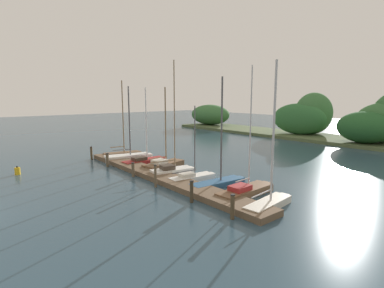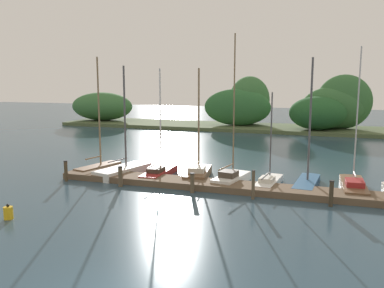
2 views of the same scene
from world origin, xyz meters
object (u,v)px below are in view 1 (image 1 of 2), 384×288
(channel_buoy_0, at_px, (17,171))
(mooring_piling_2, at_px, (133,170))
(sailboat_5, at_px, (193,177))
(sailboat_8, at_px, (270,199))
(sailboat_1, at_px, (129,156))
(mooring_piling_3, at_px, (155,176))
(sailboat_4, at_px, (173,170))
(sailboat_7, at_px, (247,190))
(mooring_piling_0, at_px, (91,153))
(sailboat_2, at_px, (145,160))
(mooring_piling_4, at_px, (192,192))
(sailboat_0, at_px, (123,152))
(mooring_piling_5, at_px, (232,207))
(sailboat_3, at_px, (165,164))
(sailboat_6, at_px, (220,180))
(mooring_piling_1, at_px, (107,160))

(channel_buoy_0, bearing_deg, mooring_piling_2, 46.62)
(sailboat_5, distance_m, sailboat_8, 6.51)
(sailboat_1, height_order, mooring_piling_3, sailboat_1)
(mooring_piling_3, bearing_deg, sailboat_4, 122.88)
(sailboat_7, distance_m, mooring_piling_0, 16.08)
(sailboat_2, distance_m, mooring_piling_4, 10.41)
(sailboat_0, height_order, sailboat_8, sailboat_8)
(sailboat_1, bearing_deg, sailboat_2, -66.85)
(mooring_piling_0, bearing_deg, channel_buoy_0, -74.98)
(mooring_piling_0, xyz_separation_m, mooring_piling_5, (17.62, 0.01, 0.01))
(mooring_piling_2, bearing_deg, mooring_piling_4, -1.14)
(sailboat_0, bearing_deg, mooring_piling_5, -86.77)
(sailboat_8, xyz_separation_m, mooring_piling_5, (-0.23, -2.63, 0.17))
(sailboat_0, xyz_separation_m, sailboat_2, (4.27, -0.07, -0.07))
(sailboat_3, distance_m, sailboat_5, 4.39)
(mooring_piling_2, height_order, channel_buoy_0, mooring_piling_2)
(sailboat_4, distance_m, sailboat_7, 6.51)
(sailboat_6, height_order, mooring_piling_2, sailboat_6)
(channel_buoy_0, bearing_deg, sailboat_7, 34.33)
(sailboat_7, relative_size, mooring_piling_3, 5.12)
(sailboat_7, distance_m, mooring_piling_4, 3.51)
(sailboat_0, xyz_separation_m, sailboat_8, (17.46, -0.38, 0.06))
(sailboat_8, distance_m, mooring_piling_0, 18.05)
(sailboat_4, xyz_separation_m, channel_buoy_0, (-7.58, -8.91, -0.11))
(sailboat_5, distance_m, mooring_piling_4, 4.35)
(sailboat_3, xyz_separation_m, mooring_piling_3, (3.98, -3.43, 0.38))
(sailboat_0, distance_m, sailboat_5, 10.96)
(sailboat_7, height_order, mooring_piling_1, sailboat_7)
(mooring_piling_1, relative_size, mooring_piling_5, 0.92)
(mooring_piling_5, xyz_separation_m, channel_buoy_0, (-15.92, -6.34, -0.35))
(sailboat_5, xyz_separation_m, mooring_piling_3, (-0.37, -2.83, 0.47))
(sailboat_3, distance_m, channel_buoy_0, 11.05)
(sailboat_8, xyz_separation_m, mooring_piling_0, (-17.85, -2.63, 0.17))
(sailboat_2, distance_m, channel_buoy_0, 9.74)
(channel_buoy_0, bearing_deg, sailboat_5, 43.31)
(sailboat_1, xyz_separation_m, mooring_piling_5, (15.16, -2.56, 0.27))
(sailboat_4, relative_size, sailboat_8, 1.10)
(mooring_piling_3, bearing_deg, channel_buoy_0, -145.97)
(mooring_piling_4, bearing_deg, sailboat_2, 163.24)
(sailboat_3, xyz_separation_m, sailboat_6, (6.36, 0.01, -0.00))
(sailboat_3, distance_m, sailboat_4, 2.41)
(sailboat_0, bearing_deg, sailboat_7, -75.95)
(mooring_piling_2, distance_m, mooring_piling_3, 3.23)
(mooring_piling_1, bearing_deg, mooring_piling_5, 0.22)
(sailboat_2, relative_size, mooring_piling_0, 5.34)
(channel_buoy_0, bearing_deg, mooring_piling_4, 25.87)
(mooring_piling_3, xyz_separation_m, mooring_piling_5, (6.64, 0.07, -0.12))
(sailboat_6, height_order, sailboat_7, sailboat_7)
(sailboat_5, relative_size, mooring_piling_0, 4.24)
(mooring_piling_2, distance_m, mooring_piling_4, 6.88)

